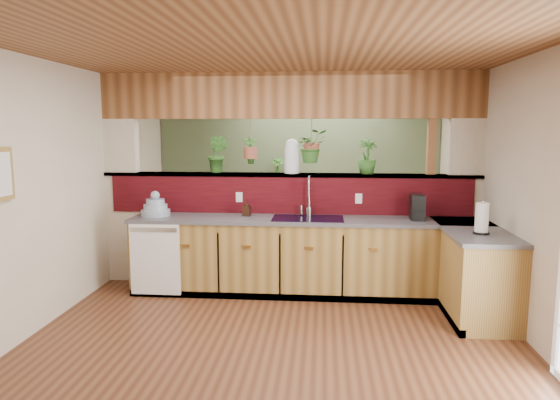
# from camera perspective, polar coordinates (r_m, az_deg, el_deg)

# --- Properties ---
(ground) EXTENTS (4.60, 7.00, 0.01)m
(ground) POSITION_cam_1_polar(r_m,az_deg,el_deg) (5.12, -0.12, -13.98)
(ground) COLOR #542D1A
(ground) RESTS_ON ground
(ceiling) EXTENTS (4.60, 7.00, 0.01)m
(ceiling) POSITION_cam_1_polar(r_m,az_deg,el_deg) (4.79, -0.13, 16.19)
(ceiling) COLOR brown
(ceiling) RESTS_ON ground
(wall_back) EXTENTS (4.60, 0.02, 2.60)m
(wall_back) POSITION_cam_1_polar(r_m,az_deg,el_deg) (8.26, 2.03, 3.76)
(wall_back) COLOR beige
(wall_back) RESTS_ON ground
(wall_front) EXTENTS (4.60, 0.02, 2.60)m
(wall_front) POSITION_cam_1_polar(r_m,az_deg,el_deg) (1.44, -13.18, -17.88)
(wall_front) COLOR beige
(wall_front) RESTS_ON ground
(wall_left) EXTENTS (0.02, 7.00, 2.60)m
(wall_left) POSITION_cam_1_polar(r_m,az_deg,el_deg) (5.49, -24.80, 0.81)
(wall_left) COLOR beige
(wall_left) RESTS_ON ground
(wall_right) EXTENTS (0.02, 7.00, 2.60)m
(wall_right) POSITION_cam_1_polar(r_m,az_deg,el_deg) (5.13, 26.43, 0.24)
(wall_right) COLOR beige
(wall_right) RESTS_ON ground
(pass_through_partition) EXTENTS (4.60, 0.21, 2.60)m
(pass_through_partition) POSITION_cam_1_polar(r_m,az_deg,el_deg) (6.13, 1.26, 1.22)
(pass_through_partition) COLOR beige
(pass_through_partition) RESTS_ON ground
(pass_through_ledge) EXTENTS (4.60, 0.21, 0.04)m
(pass_through_ledge) POSITION_cam_1_polar(r_m,az_deg,el_deg) (6.12, 0.99, 2.89)
(pass_through_ledge) COLOR brown
(pass_through_ledge) RESTS_ON ground
(header_beam) EXTENTS (4.60, 0.15, 0.55)m
(header_beam) POSITION_cam_1_polar(r_m,az_deg,el_deg) (6.10, 1.02, 11.85)
(header_beam) COLOR brown
(header_beam) RESTS_ON ground
(sage_backwall) EXTENTS (4.55, 0.02, 2.55)m
(sage_backwall) POSITION_cam_1_polar(r_m,az_deg,el_deg) (8.24, 2.02, 3.75)
(sage_backwall) COLOR #516243
(sage_backwall) RESTS_ON ground
(countertop) EXTENTS (4.14, 1.52, 0.90)m
(countertop) POSITION_cam_1_polar(r_m,az_deg,el_deg) (5.80, 8.97, -6.75)
(countertop) COLOR olive
(countertop) RESTS_ON ground
(dishwasher) EXTENTS (0.58, 0.03, 0.82)m
(dishwasher) POSITION_cam_1_polar(r_m,az_deg,el_deg) (5.90, -14.10, -6.57)
(dishwasher) COLOR white
(dishwasher) RESTS_ON ground
(navy_sink) EXTENTS (0.82, 0.50, 0.18)m
(navy_sink) POSITION_cam_1_polar(r_m,az_deg,el_deg) (5.81, 3.19, -2.87)
(navy_sink) COLOR black
(navy_sink) RESTS_ON countertop
(faucet) EXTENTS (0.21, 0.21, 0.49)m
(faucet) POSITION_cam_1_polar(r_m,az_deg,el_deg) (5.91, 3.30, 0.66)
(faucet) COLOR #B7B7B2
(faucet) RESTS_ON countertop
(dish_stack) EXTENTS (0.34, 0.34, 0.30)m
(dish_stack) POSITION_cam_1_polar(r_m,az_deg,el_deg) (6.12, -14.03, -0.90)
(dish_stack) COLOR #8A9BB2
(dish_stack) RESTS_ON countertop
(soap_dispenser) EXTENTS (0.09, 0.09, 0.19)m
(soap_dispenser) POSITION_cam_1_polar(r_m,az_deg,el_deg) (5.94, -3.83, -0.95)
(soap_dispenser) COLOR #341D12
(soap_dispenser) RESTS_ON countertop
(coffee_maker) EXTENTS (0.15, 0.26, 0.29)m
(coffee_maker) POSITION_cam_1_polar(r_m,az_deg,el_deg) (5.89, 15.42, -0.91)
(coffee_maker) COLOR black
(coffee_maker) RESTS_ON countertop
(paper_towel) EXTENTS (0.15, 0.15, 0.33)m
(paper_towel) POSITION_cam_1_polar(r_m,az_deg,el_deg) (5.29, 22.07, -2.01)
(paper_towel) COLOR black
(paper_towel) RESTS_ON countertop
(glass_jar) EXTENTS (0.19, 0.19, 0.42)m
(glass_jar) POSITION_cam_1_polar(r_m,az_deg,el_deg) (6.10, 1.35, 5.03)
(glass_jar) COLOR silver
(glass_jar) RESTS_ON pass_through_ledge
(ledge_plant_left) EXTENTS (0.31, 0.29, 0.46)m
(ledge_plant_left) POSITION_cam_1_polar(r_m,az_deg,el_deg) (6.22, -7.14, 5.23)
(ledge_plant_left) COLOR #29571E
(ledge_plant_left) RESTS_ON pass_through_ledge
(ledge_plant_right) EXTENTS (0.30, 0.30, 0.42)m
(ledge_plant_right) POSITION_cam_1_polar(r_m,az_deg,el_deg) (6.11, 9.92, 4.92)
(ledge_plant_right) COLOR #29571E
(ledge_plant_right) RESTS_ON pass_through_ledge
(hanging_plant_a) EXTENTS (0.21, 0.16, 0.48)m
(hanging_plant_a) POSITION_cam_1_polar(r_m,az_deg,el_deg) (6.14, -3.42, 6.76)
(hanging_plant_a) COLOR brown
(hanging_plant_a) RESTS_ON header_beam
(hanging_plant_b) EXTENTS (0.44, 0.41, 0.52)m
(hanging_plant_b) POSITION_cam_1_polar(r_m,az_deg,el_deg) (6.08, 3.63, 7.78)
(hanging_plant_b) COLOR brown
(hanging_plant_b) RESTS_ON header_beam
(shelving_console) EXTENTS (1.68, 0.92, 1.08)m
(shelving_console) POSITION_cam_1_polar(r_m,az_deg,el_deg) (8.18, -2.97, -1.94)
(shelving_console) COLOR black
(shelving_console) RESTS_ON ground
(shelf_plant_a) EXTENTS (0.25, 0.20, 0.41)m
(shelf_plant_a) POSITION_cam_1_polar(r_m,az_deg,el_deg) (8.18, -7.04, 3.28)
(shelf_plant_a) COLOR #29571E
(shelf_plant_a) RESTS_ON shelving_console
(shelf_plant_b) EXTENTS (0.26, 0.26, 0.43)m
(shelf_plant_b) POSITION_cam_1_polar(r_m,az_deg,el_deg) (8.04, -0.31, 3.33)
(shelf_plant_b) COLOR #29571E
(shelf_plant_b) RESTS_ON shelving_console
(floor_plant) EXTENTS (0.84, 0.79, 0.76)m
(floor_plant) POSITION_cam_1_polar(r_m,az_deg,el_deg) (7.39, 5.76, -4.03)
(floor_plant) COLOR #29571E
(floor_plant) RESTS_ON ground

